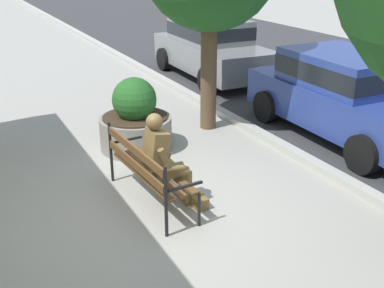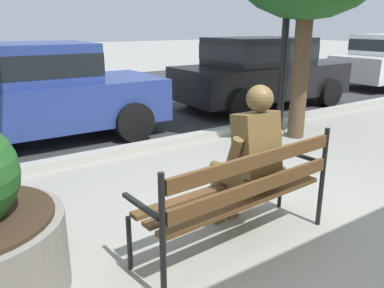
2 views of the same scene
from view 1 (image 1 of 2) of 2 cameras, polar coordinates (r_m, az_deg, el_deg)
name	(u,v)px [view 1 (image 1 of 2)]	position (r m, az deg, el deg)	size (l,w,h in m)	color
ground_plane	(152,212)	(6.51, -4.84, -8.12)	(80.00, 80.00, 0.00)	#9E9B93
curb_stone	(318,166)	(7.91, 14.86, -2.53)	(60.00, 0.20, 0.12)	#B2AFA8
park_bench	(146,167)	(6.49, -5.54, -2.82)	(1.83, 0.63, 0.95)	brown
bronze_statue_seated	(167,162)	(6.32, -3.03, -2.21)	(0.64, 0.76, 1.37)	brown
concrete_planter	(135,122)	(8.36, -6.81, 2.66)	(1.26, 1.26, 1.28)	gray
parked_car_grey	(211,46)	(13.08, 2.31, 11.65)	(4.14, 2.00, 1.56)	slate
parked_car_blue	(346,93)	(9.21, 18.00, 5.87)	(4.14, 2.00, 1.56)	navy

